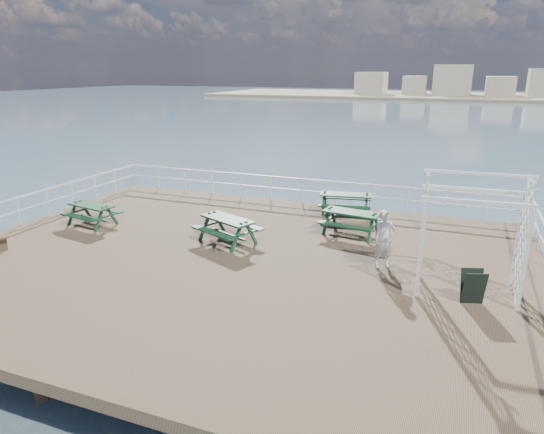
% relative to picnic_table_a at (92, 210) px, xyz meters
% --- Properties ---
extents(ground, '(18.00, 14.00, 0.30)m').
position_rel_picnic_table_a_xyz_m(ground, '(6.38, -1.04, -0.71)').
color(ground, brown).
rests_on(ground, ground).
extents(sea_backdrop, '(300.00, 300.00, 9.20)m').
position_rel_picnic_table_a_xyz_m(sea_backdrop, '(18.92, 133.02, -1.07)').
color(sea_backdrop, '#445F73').
rests_on(sea_backdrop, ground).
extents(railing, '(17.77, 13.76, 1.10)m').
position_rel_picnic_table_a_xyz_m(railing, '(6.31, 1.52, 0.31)').
color(railing, silver).
rests_on(railing, ground).
extents(picnic_table_a, '(2.03, 1.75, 0.88)m').
position_rel_picnic_table_a_xyz_m(picnic_table_a, '(0.00, 0.00, 0.00)').
color(picnic_table_a, '#13341E').
rests_on(picnic_table_a, ground).
extents(picnic_table_b, '(2.23, 1.91, 0.97)m').
position_rel_picnic_table_a_xyz_m(picnic_table_b, '(8.52, 4.76, 0.06)').
color(picnic_table_b, '#13341E').
rests_on(picnic_table_b, ground).
extents(picnic_table_c, '(2.16, 1.84, 0.95)m').
position_rel_picnic_table_a_xyz_m(picnic_table_c, '(9.28, 2.42, 0.05)').
color(picnic_table_c, '#13341E').
rests_on(picnic_table_c, ground).
extents(picnic_table_d, '(2.44, 2.24, 0.96)m').
position_rel_picnic_table_a_xyz_m(picnic_table_d, '(5.58, 0.13, 0.05)').
color(picnic_table_d, '#13341E').
rests_on(picnic_table_d, ground).
extents(trellis_arbor, '(2.63, 1.49, 3.20)m').
position_rel_picnic_table_a_xyz_m(trellis_arbor, '(13.08, -1.07, 0.86)').
color(trellis_arbor, silver).
rests_on(trellis_arbor, ground).
extents(sandwich_board, '(0.64, 0.55, 0.89)m').
position_rel_picnic_table_a_xyz_m(sandwich_board, '(13.24, -1.68, -0.13)').
color(sandwich_board, black).
rests_on(sandwich_board, ground).
extents(person, '(0.75, 0.67, 1.73)m').
position_rel_picnic_table_a_xyz_m(person, '(10.79, -0.14, 0.30)').
color(person, silver).
rests_on(person, ground).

